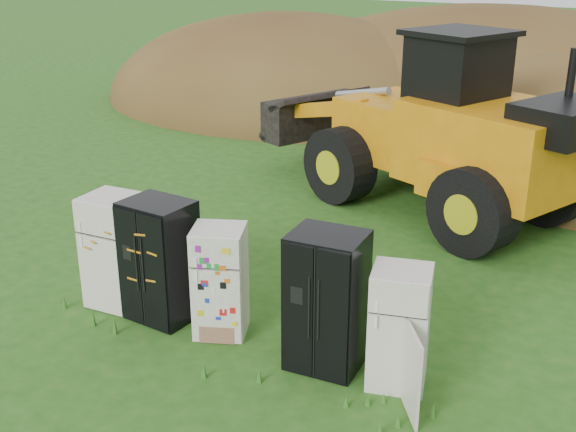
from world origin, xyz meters
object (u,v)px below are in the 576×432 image
Objects in this scene: fridge_leftmost at (115,250)px; fridge_open_door at (399,328)px; wheel_loader at (417,117)px; fridge_black_side at (160,261)px; fridge_black_right at (327,301)px; fridge_sticker at (220,281)px.

fridge_leftmost is 1.11× the size of fridge_open_door.
fridge_black_side is at bearing -80.19° from wheel_loader.
fridge_leftmost is 4.72m from fridge_open_door.
wheel_loader reaches higher than fridge_leftmost.
fridge_black_side is 2.79m from fridge_black_right.
fridge_sticker is 2.75m from fridge_open_door.
fridge_black_right is at bearing -24.19° from fridge_sticker.
fridge_black_right is (3.70, -0.06, 0.06)m from fridge_leftmost.
fridge_sticker reaches higher than fridge_open_door.
fridge_open_door is at bearing -22.72° from fridge_sticker.
fridge_black_side is at bearing 176.27° from fridge_black_right.
fridge_black_side is 0.24× the size of wheel_loader.
fridge_black_side is (0.91, -0.03, 0.04)m from fridge_leftmost.
fridge_leftmost is 1.09× the size of fridge_sticker.
fridge_black_side is at bearing 166.46° from fridge_open_door.
fridge_leftmost reaches higher than fridge_sticker.
fridge_black_right is 0.24× the size of wheel_loader.
fridge_sticker is at bearing -71.63° from wheel_loader.
fridge_open_door is (3.81, 0.00, -0.13)m from fridge_black_side.
fridge_sticker is 1.01× the size of fridge_open_door.
fridge_open_door is at bearing 5.22° from fridge_black_side.
fridge_black_right is 7.01m from wheel_loader.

